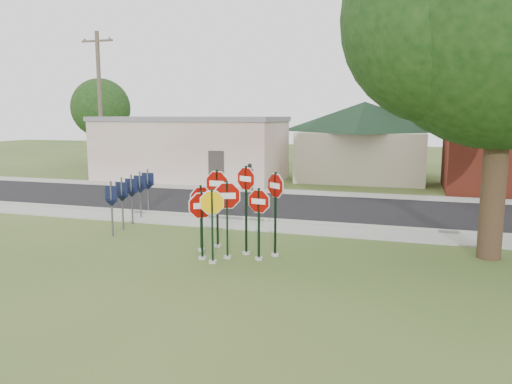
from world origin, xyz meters
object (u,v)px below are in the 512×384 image
(stop_sign_yellow, at_px, (212,217))
(oak_tree, at_px, (507,7))
(stop_sign_left, at_px, (202,216))
(utility_pole_near, at_px, (100,105))
(pedestrian, at_px, (250,177))
(stop_sign_center, at_px, (227,208))

(stop_sign_yellow, relative_size, oak_tree, 0.20)
(oak_tree, bearing_deg, stop_sign_left, -161.81)
(oak_tree, relative_size, utility_pole_near, 1.23)
(stop_sign_yellow, xyz_separation_m, oak_tree, (7.82, 3.00, 5.94))
(stop_sign_yellow, bearing_deg, pedestrian, 103.57)
(oak_tree, distance_m, pedestrian, 16.66)
(stop_sign_center, xyz_separation_m, stop_sign_left, (-0.69, -0.31, -0.22))
(stop_sign_center, xyz_separation_m, stop_sign_yellow, (-0.24, -0.59, -0.17))
(stop_sign_yellow, relative_size, utility_pole_near, 0.24)
(stop_sign_yellow, bearing_deg, oak_tree, 20.98)
(stop_sign_left, bearing_deg, oak_tree, 18.19)
(stop_sign_left, bearing_deg, utility_pole_near, 132.54)
(stop_sign_left, bearing_deg, stop_sign_center, 23.77)
(stop_sign_left, bearing_deg, pedestrian, 102.00)
(stop_sign_yellow, xyz_separation_m, utility_pole_near, (-13.68, 14.70, 3.59))
(stop_sign_center, xyz_separation_m, oak_tree, (7.58, 2.41, 5.77))
(stop_sign_yellow, distance_m, utility_pole_near, 20.40)
(stop_sign_center, distance_m, pedestrian, 13.49)
(oak_tree, height_order, pedestrian, oak_tree)
(utility_pole_near, bearing_deg, oak_tree, -28.55)
(stop_sign_yellow, bearing_deg, utility_pole_near, 132.95)
(stop_sign_yellow, xyz_separation_m, pedestrian, (-3.28, 13.59, -0.54))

